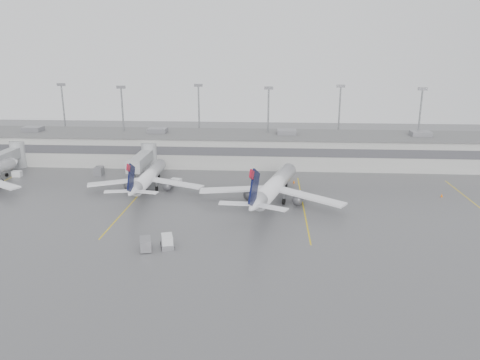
{
  "coord_description": "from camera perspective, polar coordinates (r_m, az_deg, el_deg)",
  "views": [
    {
      "loc": [
        10.63,
        -66.1,
        30.96
      ],
      "look_at": [
        4.71,
        24.0,
        5.0
      ],
      "focal_mm": 35.0,
      "sensor_mm": 36.0,
      "label": 1
    }
  ],
  "objects": [
    {
      "name": "jet_mid_left",
      "position": [
        105.46,
        -11.19,
        0.31
      ],
      "size": [
        25.91,
        29.01,
        9.39
      ],
      "rotation": [
        0.0,
        0.0,
        -0.01
      ],
      "color": "white",
      "rests_on": "ground"
    },
    {
      "name": "stand_markings",
      "position": [
        95.86,
        -2.81,
        -2.82
      ],
      "size": [
        105.25,
        40.0,
        0.01
      ],
      "color": "#DDBA0D",
      "rests_on": "ground"
    },
    {
      "name": "jet_mid_right",
      "position": [
        95.37,
        4.12,
        -0.79
      ],
      "size": [
        29.27,
        33.24,
        10.98
      ],
      "rotation": [
        0.0,
        0.0,
        -0.26
      ],
      "color": "white",
      "rests_on": "ground"
    },
    {
      "name": "gse_uld_b",
      "position": [
        108.39,
        -7.79,
        -0.25
      ],
      "size": [
        2.64,
        2.06,
        1.65
      ],
      "primitive_type": "cube",
      "rotation": [
        0.0,
        0.0,
        -0.24
      ],
      "color": "silver",
      "rests_on": "ground"
    },
    {
      "name": "baggage_tug",
      "position": [
        75.97,
        -8.86,
        -7.56
      ],
      "size": [
        2.8,
        3.59,
        2.04
      ],
      "rotation": [
        0.0,
        0.0,
        0.29
      ],
      "color": "silver",
      "rests_on": "ground"
    },
    {
      "name": "cone_c",
      "position": [
        110.1,
        6.59,
        -0.19
      ],
      "size": [
        0.49,
        0.49,
        0.78
      ],
      "primitive_type": "cone",
      "color": "#FF6C05",
      "rests_on": "ground"
    },
    {
      "name": "jet_bridge_left",
      "position": [
        132.7,
        -26.26,
        2.59
      ],
      "size": [
        4.0,
        17.2,
        7.0
      ],
      "color": "gray",
      "rests_on": "ground"
    },
    {
      "name": "cone_d",
      "position": [
        108.33,
        23.38,
        -1.72
      ],
      "size": [
        0.47,
        0.47,
        0.75
      ],
      "primitive_type": "cone",
      "color": "#FF6C05",
      "rests_on": "ground"
    },
    {
      "name": "gse_uld_a",
      "position": [
        127.02,
        -25.53,
        0.68
      ],
      "size": [
        2.19,
        1.52,
        1.5
      ],
      "primitive_type": "cube",
      "rotation": [
        0.0,
        0.0,
        0.05
      ],
      "color": "silver",
      "rests_on": "ground"
    },
    {
      "name": "baggage_cart",
      "position": [
        75.58,
        -11.45,
        -7.66
      ],
      "size": [
        2.46,
        3.32,
        1.91
      ],
      "rotation": [
        0.0,
        0.0,
        0.29
      ],
      "color": "slate",
      "rests_on": "ground"
    },
    {
      "name": "light_masts",
      "position": [
        131.65,
        -0.92,
        7.77
      ],
      "size": [
        142.4,
        8.0,
        20.6
      ],
      "color": "gray",
      "rests_on": "ground"
    },
    {
      "name": "gse_uld_c",
      "position": [
        110.6,
        5.03,
        0.19
      ],
      "size": [
        2.76,
        2.12,
        1.76
      ],
      "primitive_type": "cube",
      "rotation": [
        0.0,
        0.0,
        -0.2
      ],
      "color": "silver",
      "rests_on": "ground"
    },
    {
      "name": "terminal",
      "position": [
        127.38,
        -1.12,
        3.9
      ],
      "size": [
        152.0,
        17.0,
        9.45
      ],
      "color": "#A8A8A3",
      "rests_on": "ground"
    },
    {
      "name": "jet_bridge_right",
      "position": [
        119.19,
        -11.5,
        2.58
      ],
      "size": [
        4.0,
        17.2,
        7.0
      ],
      "color": "gray",
      "rests_on": "ground"
    },
    {
      "name": "gse_loader",
      "position": [
        121.48,
        -16.83,
        1.06
      ],
      "size": [
        2.22,
        3.31,
        1.98
      ],
      "primitive_type": "cube",
      "rotation": [
        0.0,
        0.0,
        0.08
      ],
      "color": "slate",
      "rests_on": "ground"
    },
    {
      "name": "ground",
      "position": [
        73.76,
        -4.94,
        -8.84
      ],
      "size": [
        260.0,
        260.0,
        0.0
      ],
      "primitive_type": "plane",
      "color": "#4F4F52",
      "rests_on": "ground"
    },
    {
      "name": "cone_a",
      "position": [
        118.05,
        -26.54,
        -0.74
      ],
      "size": [
        0.38,
        0.38,
        0.61
      ],
      "primitive_type": "cone",
      "color": "#FF6C05",
      "rests_on": "ground"
    },
    {
      "name": "cone_b",
      "position": [
        107.52,
        -11.95,
        -0.88
      ],
      "size": [
        0.4,
        0.4,
        0.63
      ],
      "primitive_type": "cone",
      "color": "#FF6C05",
      "rests_on": "ground"
    }
  ]
}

